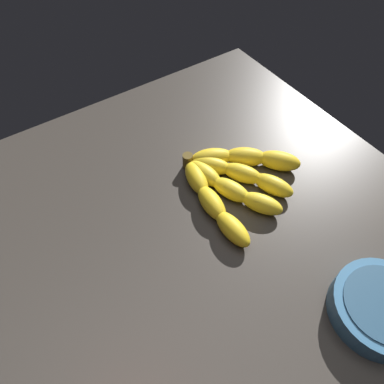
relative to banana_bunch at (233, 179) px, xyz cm
name	(u,v)px	position (x,y,z in cm)	size (l,w,h in cm)	color
ground_plane	(206,220)	(-8.21, -2.89, -3.40)	(77.69, 79.82, 3.26)	#38332D
banana_bunch	(233,179)	(0.00, 0.00, 0.00)	(22.98, 22.61, 3.77)	yellow
small_bowl	(381,308)	(2.73, -31.10, 0.24)	(14.32, 14.32, 3.93)	teal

